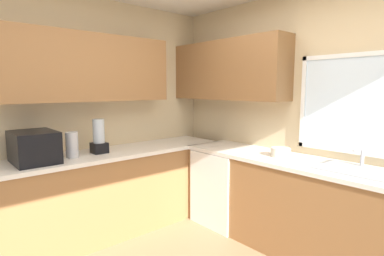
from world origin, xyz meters
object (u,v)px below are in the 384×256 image
(kettle, at_px, (72,145))
(bowl, at_px, (281,152))
(dishwasher, at_px, (226,186))
(microwave, at_px, (34,147))
(blender_appliance, at_px, (99,138))
(sink_assembly, at_px, (354,169))

(kettle, xyz_separation_m, bowl, (1.34, 1.58, -0.08))
(kettle, height_order, bowl, kettle)
(dishwasher, bearing_deg, kettle, -112.40)
(microwave, xyz_separation_m, blender_appliance, (0.00, 0.63, 0.02))
(blender_appliance, bearing_deg, sink_assembly, 32.15)
(microwave, height_order, sink_assembly, microwave)
(microwave, height_order, bowl, microwave)
(sink_assembly, relative_size, bowl, 2.92)
(microwave, xyz_separation_m, bowl, (1.36, 1.92, -0.10))
(bowl, height_order, blender_appliance, blender_appliance)
(dishwasher, xyz_separation_m, microwave, (-0.66, -1.89, 0.62))
(sink_assembly, height_order, blender_appliance, blender_appliance)
(dishwasher, xyz_separation_m, bowl, (0.70, 0.03, 0.52))
(blender_appliance, bearing_deg, microwave, -90.00)
(dishwasher, relative_size, kettle, 3.39)
(kettle, xyz_separation_m, blender_appliance, (-0.02, 0.29, 0.03))
(sink_assembly, bearing_deg, bowl, -179.44)
(microwave, relative_size, blender_appliance, 1.33)
(bowl, bearing_deg, kettle, -130.32)
(sink_assembly, bearing_deg, blender_appliance, -147.85)
(dishwasher, bearing_deg, microwave, -109.23)
(sink_assembly, relative_size, blender_appliance, 1.58)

